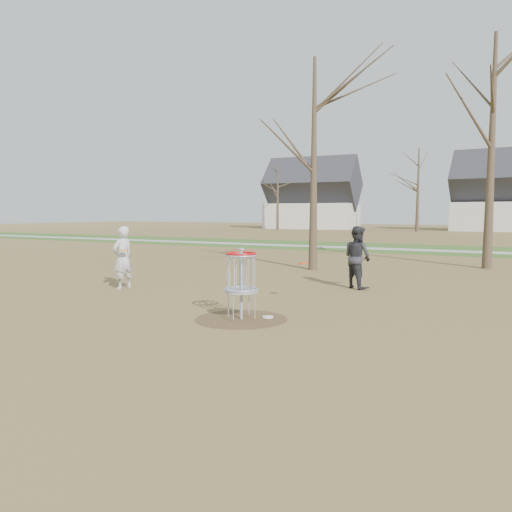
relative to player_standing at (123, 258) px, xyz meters
The scene contains 10 objects.
ground 5.17m from the player_standing, 20.59° to the right, with size 160.00×160.00×0.00m, color brown.
green_band 19.81m from the player_standing, 76.04° to the left, with size 160.00×8.00×0.01m, color #2D5119.
footpath 18.84m from the player_standing, 75.30° to the left, with size 160.00×1.50×0.01m, color #9E9E99.
dirt_circle 5.17m from the player_standing, 20.59° to the right, with size 1.80×1.80×0.01m, color #47331E.
player_standing is the anchor object (origin of this frame).
player_throwing 6.37m from the player_standing, 29.79° to the left, with size 0.83×0.65×1.70m, color #2B2B30.
disc_grounded 5.43m from the player_standing, 15.51° to the right, with size 0.22×0.22×0.02m, color white.
discs_in_play 2.78m from the player_standing, ahead, with size 5.04×0.97×0.22m.
disc_golf_basket 5.10m from the player_standing, 20.59° to the right, with size 0.64×0.64×1.35m.
bare_trees 34.91m from the player_standing, 79.09° to the left, with size 52.62×44.98×9.00m.
Camera 1 is at (4.85, -8.23, 2.07)m, focal length 35.00 mm.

